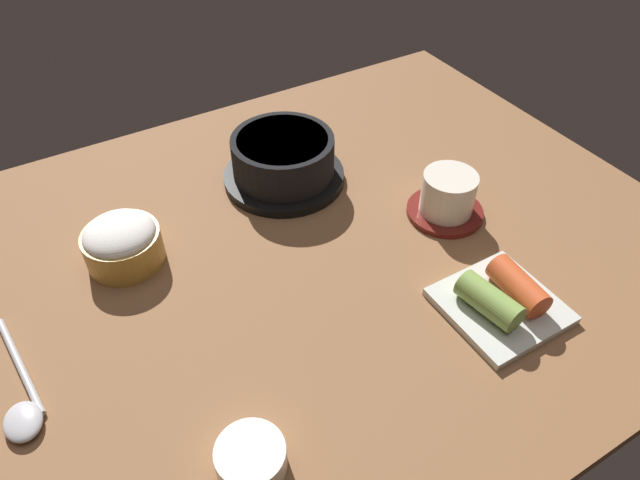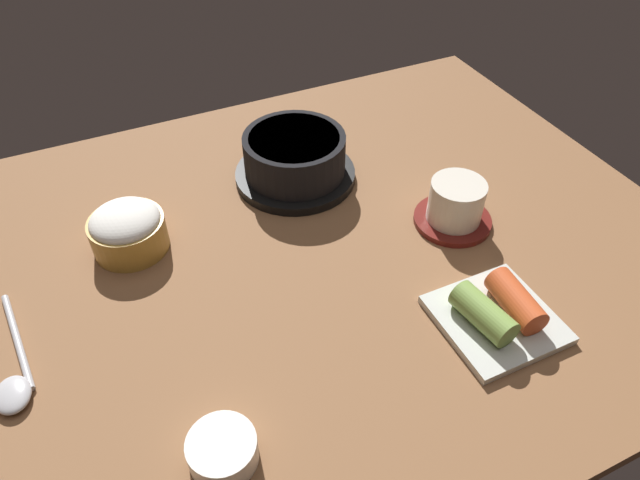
% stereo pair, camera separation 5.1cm
% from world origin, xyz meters
% --- Properties ---
extents(dining_table, '(1.00, 0.76, 0.02)m').
position_xyz_m(dining_table, '(0.00, 0.00, 0.01)').
color(dining_table, brown).
rests_on(dining_table, ground).
extents(stone_pot, '(0.17, 0.17, 0.07)m').
position_xyz_m(stone_pot, '(0.06, 0.14, 0.06)').
color(stone_pot, black).
rests_on(stone_pot, dining_table).
extents(rice_bowl, '(0.09, 0.09, 0.06)m').
position_xyz_m(rice_bowl, '(-0.19, 0.10, 0.05)').
color(rice_bowl, '#B78C38').
rests_on(rice_bowl, dining_table).
extents(tea_cup_with_saucer, '(0.10, 0.10, 0.06)m').
position_xyz_m(tea_cup_with_saucer, '(0.21, -0.03, 0.05)').
color(tea_cup_with_saucer, maroon).
rests_on(tea_cup_with_saucer, dining_table).
extents(kimchi_plate, '(0.13, 0.13, 0.04)m').
position_xyz_m(kimchi_plate, '(0.16, -0.20, 0.04)').
color(kimchi_plate, silver).
rests_on(kimchi_plate, dining_table).
extents(side_bowl_near, '(0.07, 0.07, 0.03)m').
position_xyz_m(side_bowl_near, '(-0.17, -0.22, 0.04)').
color(side_bowl_near, white).
rests_on(side_bowl_near, dining_table).
extents(spoon, '(0.04, 0.17, 0.01)m').
position_xyz_m(spoon, '(-0.34, -0.05, 0.03)').
color(spoon, '#B7B7BC').
rests_on(spoon, dining_table).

